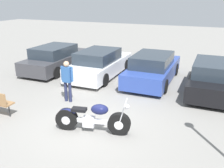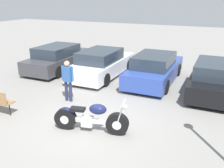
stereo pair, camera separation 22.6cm
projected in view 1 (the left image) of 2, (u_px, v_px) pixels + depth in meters
ground_plane at (88, 126)px, 7.87m from camera, size 60.00×60.00×0.00m
motorcycle at (92, 118)px, 7.41m from camera, size 2.28×0.84×1.05m
parked_car_dark_grey at (57, 59)px, 13.67m from camera, size 1.89×4.51×1.36m
parked_car_white at (100, 64)px, 12.59m from camera, size 1.89×4.51×1.36m
parked_car_blue at (153, 68)px, 11.79m from camera, size 1.89×4.51×1.36m
parked_car_black at (213, 77)px, 10.52m from camera, size 1.89×4.51×1.36m
person_standing at (67, 78)px, 9.40m from camera, size 0.52×0.22×1.60m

